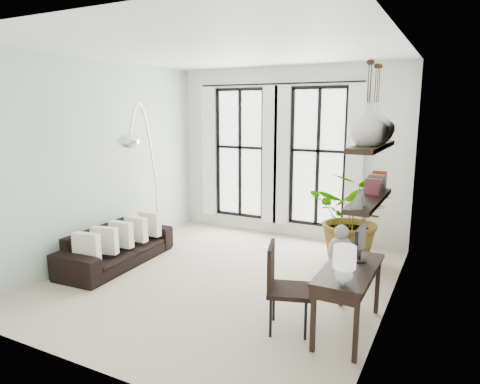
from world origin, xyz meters
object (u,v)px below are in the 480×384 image
Objects in this scene: sofa at (117,246)px; plant at (354,217)px; desk at (348,273)px; arc_lamp at (142,139)px; buddha at (341,254)px; desk_chair at (281,282)px.

plant is (3.29, 1.83, 0.44)m from sofa.
arc_lamp reaches higher than desk.
plant is 3.63m from arc_lamp.
arc_lamp reaches higher than buddha.
desk reaches higher than desk_chair.
buddha is at bearing 66.74° from desk_chair.
sofa is 3.46m from buddha.
arc_lamp is (-3.64, 1.09, 1.25)m from desk.
arc_lamp is at bearing 138.33° from desk_chair.
buddha is (-0.03, -0.69, -0.41)m from plant.
buddha reaches higher than sofa.
arc_lamp is 3.28× the size of buddha.
desk_chair is (-0.67, -0.24, -0.14)m from desk.
arc_lamp reaches higher than plant.
desk_chair is at bearing -106.61° from sofa.
desk is at bearing -16.65° from arc_lamp.
plant is 0.58× the size of arc_lamp.
desk is 1.28× the size of desk_chair.
buddha is (3.16, 0.55, -1.62)m from arc_lamp.
buddha is at bearing 106.40° from desk.
plant is 2.37m from desk.
desk_chair is 3.54m from arc_lamp.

